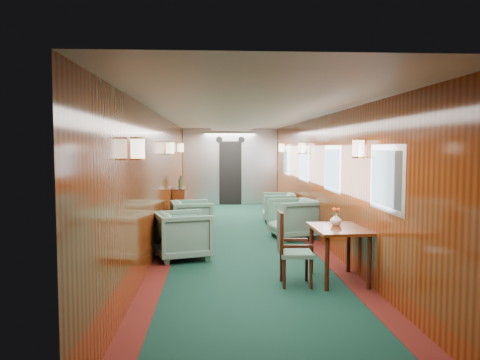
{
  "coord_description": "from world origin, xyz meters",
  "views": [
    {
      "loc": [
        -0.55,
        -8.87,
        1.82
      ],
      "look_at": [
        0.0,
        0.57,
        1.15
      ],
      "focal_mm": 35.0,
      "sensor_mm": 36.0,
      "label": 1
    }
  ],
  "objects_px": {
    "armchair_left_far": "(192,218)",
    "armchair_left_near": "(183,235)",
    "armchair_right_near": "(294,218)",
    "side_chair": "(289,245)",
    "armchair_right_far": "(279,207)",
    "credenza": "(180,205)",
    "dining_table": "(339,236)"
  },
  "relations": [
    {
      "from": "armchair_right_far",
      "to": "dining_table",
      "type": "bearing_deg",
      "value": 5.33
    },
    {
      "from": "armchair_left_far",
      "to": "armchair_right_far",
      "type": "xyz_separation_m",
      "value": [
        2.04,
        1.74,
        -0.02
      ]
    },
    {
      "from": "dining_table",
      "to": "armchair_left_far",
      "type": "bearing_deg",
      "value": 121.26
    },
    {
      "from": "dining_table",
      "to": "armchair_left_far",
      "type": "xyz_separation_m",
      "value": [
        -2.13,
        3.32,
        -0.25
      ]
    },
    {
      "from": "side_chair",
      "to": "armchair_right_near",
      "type": "bearing_deg",
      "value": 80.77
    },
    {
      "from": "armchair_left_near",
      "to": "armchair_left_far",
      "type": "bearing_deg",
      "value": -18.33
    },
    {
      "from": "armchair_left_far",
      "to": "credenza",
      "type": "bearing_deg",
      "value": 1.95
    },
    {
      "from": "dining_table",
      "to": "armchair_left_near",
      "type": "height_order",
      "value": "armchair_left_near"
    },
    {
      "from": "credenza",
      "to": "armchair_right_near",
      "type": "bearing_deg",
      "value": -39.79
    },
    {
      "from": "armchair_left_near",
      "to": "dining_table",
      "type": "bearing_deg",
      "value": -139.35
    },
    {
      "from": "armchair_left_far",
      "to": "armchair_left_near",
      "type": "bearing_deg",
      "value": 168.4
    },
    {
      "from": "armchair_left_far",
      "to": "armchair_right_near",
      "type": "relative_size",
      "value": 0.93
    },
    {
      "from": "side_chair",
      "to": "credenza",
      "type": "distance_m",
      "value": 5.46
    },
    {
      "from": "armchair_left_near",
      "to": "armchair_right_near",
      "type": "relative_size",
      "value": 0.98
    },
    {
      "from": "dining_table",
      "to": "armchair_left_near",
      "type": "bearing_deg",
      "value": 145.98
    },
    {
      "from": "side_chair",
      "to": "credenza",
      "type": "xyz_separation_m",
      "value": [
        -1.78,
        5.16,
        -0.09
      ]
    },
    {
      "from": "dining_table",
      "to": "armchair_right_far",
      "type": "distance_m",
      "value": 5.07
    },
    {
      "from": "side_chair",
      "to": "dining_table",
      "type": "bearing_deg",
      "value": 14.0
    },
    {
      "from": "side_chair",
      "to": "armchair_right_far",
      "type": "xyz_separation_m",
      "value": [
        0.61,
        5.22,
        -0.18
      ]
    },
    {
      "from": "side_chair",
      "to": "armchair_left_near",
      "type": "bearing_deg",
      "value": 135.43
    },
    {
      "from": "credenza",
      "to": "armchair_left_far",
      "type": "height_order",
      "value": "credenza"
    },
    {
      "from": "credenza",
      "to": "armchair_right_far",
      "type": "bearing_deg",
      "value": 1.54
    },
    {
      "from": "credenza",
      "to": "armchair_right_far",
      "type": "xyz_separation_m",
      "value": [
        2.39,
        0.06,
        -0.09
      ]
    },
    {
      "from": "armchair_left_near",
      "to": "armchair_left_far",
      "type": "xyz_separation_m",
      "value": [
        0.05,
        1.93,
        -0.02
      ]
    },
    {
      "from": "credenza",
      "to": "armchair_right_near",
      "type": "distance_m",
      "value": 3.12
    },
    {
      "from": "armchair_right_far",
      "to": "armchair_right_near",
      "type": "bearing_deg",
      "value": 4.38
    },
    {
      "from": "armchair_left_far",
      "to": "armchair_right_far",
      "type": "bearing_deg",
      "value": -59.44
    },
    {
      "from": "dining_table",
      "to": "armchair_left_near",
      "type": "distance_m",
      "value": 2.6
    },
    {
      "from": "armchair_left_near",
      "to": "armchair_right_near",
      "type": "height_order",
      "value": "armchair_right_near"
    },
    {
      "from": "side_chair",
      "to": "armchair_right_far",
      "type": "relative_size",
      "value": 1.26
    },
    {
      "from": "armchair_right_near",
      "to": "armchair_right_far",
      "type": "distance_m",
      "value": 2.06
    },
    {
      "from": "dining_table",
      "to": "armchair_left_near",
      "type": "relative_size",
      "value": 1.17
    }
  ]
}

